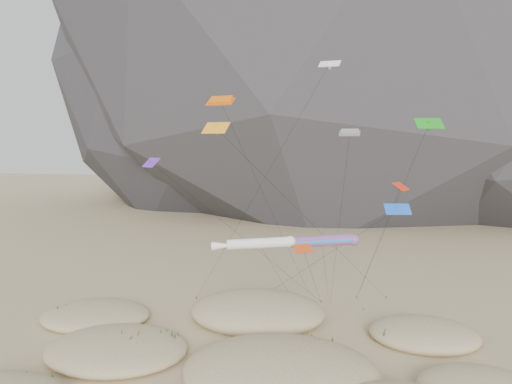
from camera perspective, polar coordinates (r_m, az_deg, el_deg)
dunes at (r=45.32m, az=-1.14°, el=-18.91°), size 48.85×38.51×3.80m
dune_grass at (r=45.53m, az=-1.97°, el=-18.60°), size 44.38×29.22×1.52m
kite_stakes at (r=63.54m, az=5.72°, el=-12.18°), size 23.56×7.54×0.30m
rainbow_tube_kite at (r=46.62m, az=7.21°, el=-5.59°), size 7.76×17.78×11.38m
white_tube_kite at (r=44.60m, az=-0.10°, el=-5.91°), size 7.51×18.56×11.37m
orange_parafoil at (r=50.25m, az=-3.93°, el=10.05°), size 8.91×16.65×24.22m
multi_parafoil at (r=49.68m, az=10.61°, el=6.31°), size 3.17×11.28×20.94m
delta_kites at (r=47.82m, az=6.43°, el=3.52°), size 29.64×21.90×27.41m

